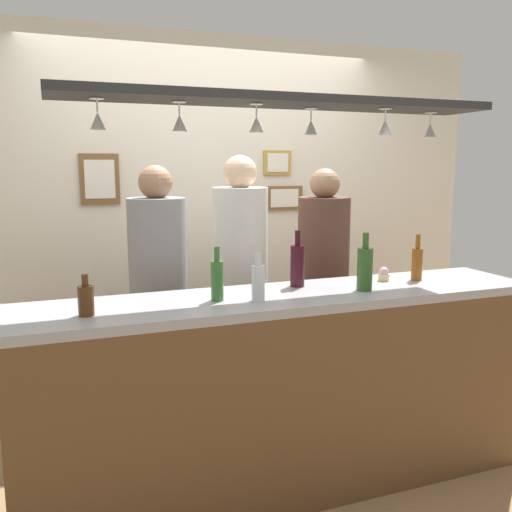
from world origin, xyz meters
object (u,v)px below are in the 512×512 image
person_left_grey_shirt (158,279)px  bottle_beer_brown_stubby (86,300)px  bottle_beer_amber_tall (417,262)px  picture_frame_upper_small (277,163)px  person_right_brown_shirt (323,269)px  bottle_wine_dark_red (297,264)px  bottle_soda_clear (258,282)px  picture_frame_lower_pair (284,198)px  picture_frame_caricature (100,179)px  bottle_beer_green_import (217,279)px  cupcake (384,274)px  bottle_champagne_green (365,268)px  person_middle_white_patterned_shirt (240,267)px

person_left_grey_shirt → bottle_beer_brown_stubby: person_left_grey_shirt is taller
bottle_beer_amber_tall → picture_frame_upper_small: 1.49m
person_right_brown_shirt → bottle_wine_dark_red: size_ratio=5.54×
bottle_wine_dark_red → bottle_beer_brown_stubby: (-1.09, -0.21, -0.05)m
person_right_brown_shirt → bottle_beer_brown_stubby: bearing=-152.8°
bottle_beer_amber_tall → bottle_soda_clear: (-1.00, -0.14, -0.01)m
bottle_wine_dark_red → picture_frame_upper_small: size_ratio=1.36×
bottle_beer_brown_stubby → picture_frame_lower_pair: (1.56, 1.48, 0.32)m
picture_frame_caricature → bottle_beer_green_import: bearing=-74.2°
bottle_beer_amber_tall → cupcake: bearing=165.3°
bottle_beer_green_import → bottle_beer_brown_stubby: bearing=-174.3°
person_right_brown_shirt → picture_frame_caricature: (-1.35, 0.68, 0.59)m
bottle_wine_dark_red → bottle_champagne_green: bearing=-36.9°
bottle_wine_dark_red → bottle_champagne_green: size_ratio=1.00×
bottle_champagne_green → picture_frame_caricature: (-1.17, 1.48, 0.43)m
person_right_brown_shirt → bottle_beer_brown_stubby: person_right_brown_shirt is taller
cupcake → picture_frame_lower_pair: (-0.04, 1.31, 0.35)m
bottle_soda_clear → picture_frame_caricature: (-0.58, 1.49, 0.45)m
person_right_brown_shirt → bottle_soda_clear: size_ratio=7.23×
bottle_wine_dark_red → picture_frame_upper_small: picture_frame_upper_small is taller
cupcake → picture_frame_upper_small: 1.45m
bottle_champagne_green → picture_frame_caricature: size_ratio=0.88×
bottle_beer_brown_stubby → bottle_beer_green_import: 0.61m
person_middle_white_patterned_shirt → bottle_champagne_green: 0.90m
bottle_beer_green_import → picture_frame_lower_pair: bearing=55.9°
cupcake → bottle_beer_amber_tall: bearing=-14.7°
bottle_beer_green_import → picture_frame_upper_small: picture_frame_upper_small is taller
bottle_beer_amber_tall → picture_frame_lower_pair: bearing=99.5°
bottle_beer_green_import → person_left_grey_shirt: bearing=101.3°
bottle_beer_amber_tall → bottle_wine_dark_red: bearing=172.9°
picture_frame_caricature → bottle_wine_dark_red: bearing=-55.0°
bottle_soda_clear → picture_frame_caricature: picture_frame_caricature is taller
bottle_soda_clear → bottle_champagne_green: (0.59, 0.01, 0.03)m
bottle_beer_amber_tall → bottle_champagne_green: bearing=-163.3°
picture_frame_lower_pair → picture_frame_upper_small: size_ratio=1.36×
bottle_champagne_green → bottle_soda_clear: bearing=-178.8°
person_middle_white_patterned_shirt → bottle_champagne_green: size_ratio=5.81×
bottle_beer_green_import → bottle_champagne_green: size_ratio=0.87×
bottle_wine_dark_red → picture_frame_lower_pair: size_ratio=1.00×
bottle_beer_brown_stubby → bottle_beer_green_import: bottle_beer_green_import is taller
picture_frame_caricature → bottle_beer_amber_tall: bearing=-40.5°
bottle_beer_green_import → bottle_wine_dark_red: bearing=17.1°
picture_frame_caricature → picture_frame_upper_small: (1.30, 0.00, 0.11)m
person_right_brown_shirt → cupcake: 0.63m
bottle_soda_clear → picture_frame_lower_pair: size_ratio=0.77×
picture_frame_upper_small → bottle_beer_brown_stubby: bearing=-135.5°
person_middle_white_patterned_shirt → picture_frame_lower_pair: size_ratio=5.81×
bottle_beer_brown_stubby → picture_frame_lower_pair: bearing=43.4°
bottle_wine_dark_red → picture_frame_caricature: picture_frame_caricature is taller
person_right_brown_shirt → bottle_beer_brown_stubby: (-1.55, -0.80, 0.11)m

